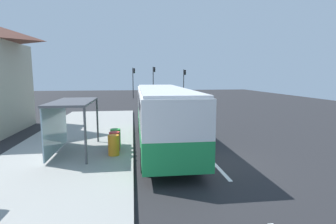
# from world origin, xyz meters

# --- Properties ---
(ground_plane) EXTENTS (56.00, 92.00, 0.04)m
(ground_plane) POSITION_xyz_m (0.00, 14.00, -0.02)
(ground_plane) COLOR #262628
(sidewalk_platform) EXTENTS (6.20, 30.00, 0.18)m
(sidewalk_platform) POSITION_xyz_m (-6.40, 2.00, 0.09)
(sidewalk_platform) COLOR #999993
(sidewalk_platform) RESTS_ON ground
(lane_stripe_seg_1) EXTENTS (0.16, 2.20, 0.01)m
(lane_stripe_seg_1) POSITION_xyz_m (0.25, -1.00, 0.01)
(lane_stripe_seg_1) COLOR silver
(lane_stripe_seg_1) RESTS_ON ground
(lane_stripe_seg_2) EXTENTS (0.16, 2.20, 0.01)m
(lane_stripe_seg_2) POSITION_xyz_m (0.25, 4.00, 0.01)
(lane_stripe_seg_2) COLOR silver
(lane_stripe_seg_2) RESTS_ON ground
(lane_stripe_seg_3) EXTENTS (0.16, 2.20, 0.01)m
(lane_stripe_seg_3) POSITION_xyz_m (0.25, 9.00, 0.01)
(lane_stripe_seg_3) COLOR silver
(lane_stripe_seg_3) RESTS_ON ground
(lane_stripe_seg_4) EXTENTS (0.16, 2.20, 0.01)m
(lane_stripe_seg_4) POSITION_xyz_m (0.25, 14.00, 0.01)
(lane_stripe_seg_4) COLOR silver
(lane_stripe_seg_4) RESTS_ON ground
(lane_stripe_seg_5) EXTENTS (0.16, 2.20, 0.01)m
(lane_stripe_seg_5) POSITION_xyz_m (0.25, 19.00, 0.01)
(lane_stripe_seg_5) COLOR silver
(lane_stripe_seg_5) RESTS_ON ground
(lane_stripe_seg_6) EXTENTS (0.16, 2.20, 0.01)m
(lane_stripe_seg_6) POSITION_xyz_m (0.25, 24.00, 0.01)
(lane_stripe_seg_6) COLOR silver
(lane_stripe_seg_6) RESTS_ON ground
(lane_stripe_seg_7) EXTENTS (0.16, 2.20, 0.01)m
(lane_stripe_seg_7) POSITION_xyz_m (0.25, 29.00, 0.01)
(lane_stripe_seg_7) COLOR silver
(lane_stripe_seg_7) RESTS_ON ground
(bus) EXTENTS (2.64, 11.04, 3.21)m
(bus) POSITION_xyz_m (-1.71, 3.01, 1.84)
(bus) COLOR #1E8C47
(bus) RESTS_ON ground
(white_van) EXTENTS (2.19, 5.27, 2.30)m
(white_van) POSITION_xyz_m (2.20, 24.16, 1.34)
(white_van) COLOR white
(white_van) RESTS_ON ground
(sedan_near) EXTENTS (2.06, 4.50, 1.52)m
(sedan_near) POSITION_xyz_m (2.30, 32.80, 0.79)
(sedan_near) COLOR black
(sedan_near) RESTS_ON ground
(recycling_bin_orange) EXTENTS (0.52, 0.52, 0.95)m
(recycling_bin_orange) POSITION_xyz_m (-4.20, 1.23, 0.66)
(recycling_bin_orange) COLOR orange
(recycling_bin_orange) RESTS_ON sidewalk_platform
(recycling_bin_red) EXTENTS (0.52, 0.52, 0.95)m
(recycling_bin_red) POSITION_xyz_m (-4.20, 1.93, 0.66)
(recycling_bin_red) COLOR red
(recycling_bin_red) RESTS_ON sidewalk_platform
(recycling_bin_green) EXTENTS (0.52, 0.52, 0.95)m
(recycling_bin_green) POSITION_xyz_m (-4.20, 2.63, 0.66)
(recycling_bin_green) COLOR green
(recycling_bin_green) RESTS_ON sidewalk_platform
(traffic_light_near_side) EXTENTS (0.49, 0.28, 4.90)m
(traffic_light_near_side) POSITION_xyz_m (5.50, 33.54, 3.26)
(traffic_light_near_side) COLOR #2D2D2D
(traffic_light_near_side) RESTS_ON ground
(traffic_light_far_side) EXTENTS (0.49, 0.28, 5.18)m
(traffic_light_far_side) POSITION_xyz_m (-3.10, 34.34, 3.43)
(traffic_light_far_side) COLOR #2D2D2D
(traffic_light_far_side) RESTS_ON ground
(traffic_light_median) EXTENTS (0.49, 0.28, 5.41)m
(traffic_light_median) POSITION_xyz_m (0.39, 35.14, 3.57)
(traffic_light_median) COLOR #2D2D2D
(traffic_light_median) RESTS_ON ground
(bus_shelter) EXTENTS (1.80, 4.00, 2.50)m
(bus_shelter) POSITION_xyz_m (-6.41, 1.98, 2.10)
(bus_shelter) COLOR #4C4C51
(bus_shelter) RESTS_ON sidewalk_platform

